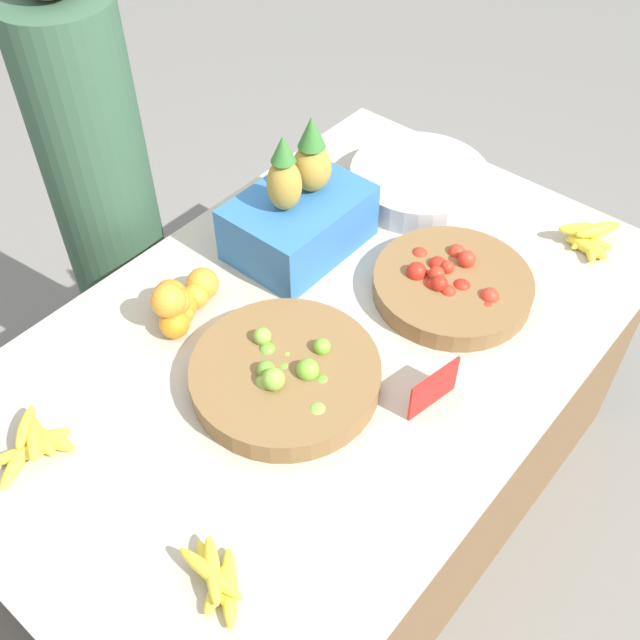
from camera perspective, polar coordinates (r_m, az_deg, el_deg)
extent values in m
plane|color=gray|center=(2.41, 0.00, -13.20)|extent=(12.00, 12.00, 0.00)
cube|color=brown|center=(2.10, 0.00, -8.13)|extent=(1.67, 1.06, 0.74)
cube|color=#BCB29E|center=(1.80, 0.00, -1.22)|extent=(1.74, 1.10, 0.01)
cylinder|color=olive|center=(1.68, -2.66, -4.20)|extent=(0.43, 0.43, 0.06)
sphere|color=#7AB238|center=(1.70, -4.12, -3.44)|extent=(0.05, 0.05, 0.05)
sphere|color=#6BA333|center=(1.65, 0.17, -4.94)|extent=(0.05, 0.05, 0.05)
sphere|color=#7AB238|center=(1.70, -2.47, -3.11)|extent=(0.05, 0.05, 0.05)
sphere|color=#6BA333|center=(1.71, -4.03, -2.48)|extent=(0.05, 0.05, 0.05)
sphere|color=#89BC42|center=(1.60, -0.20, -7.16)|extent=(0.05, 0.05, 0.05)
sphere|color=#7AB238|center=(1.68, -0.71, -4.44)|extent=(0.05, 0.05, 0.05)
sphere|color=#89BC42|center=(1.61, -3.56, -4.53)|extent=(0.05, 0.05, 0.05)
sphere|color=#89BC42|center=(1.65, -4.05, -4.95)|extent=(0.05, 0.05, 0.05)
sphere|color=#6BA333|center=(1.73, -3.81, -2.41)|extent=(0.05, 0.05, 0.05)
sphere|color=#6BA333|center=(1.64, -4.14, -3.80)|extent=(0.04, 0.04, 0.04)
sphere|color=#6BA333|center=(1.68, -2.72, -3.98)|extent=(0.05, 0.05, 0.05)
sphere|color=#7AB238|center=(1.64, -0.94, -3.82)|extent=(0.05, 0.05, 0.05)
sphere|color=#7AB238|center=(1.68, 0.15, -2.04)|extent=(0.04, 0.04, 0.04)
sphere|color=#89BC42|center=(1.71, -4.42, -1.25)|extent=(0.04, 0.04, 0.04)
cylinder|color=olive|center=(1.91, 10.04, 2.60)|extent=(0.40, 0.40, 0.05)
sphere|color=red|center=(1.88, 7.37, 3.64)|extent=(0.05, 0.05, 0.05)
sphere|color=red|center=(1.85, 9.74, 2.06)|extent=(0.04, 0.04, 0.04)
sphere|color=red|center=(1.95, 7.59, 4.88)|extent=(0.05, 0.05, 0.05)
sphere|color=red|center=(1.92, 13.75, 2.09)|extent=(0.05, 0.05, 0.05)
sphere|color=red|center=(1.87, 8.86, 3.46)|extent=(0.04, 0.04, 0.04)
sphere|color=red|center=(1.88, 10.71, 2.39)|extent=(0.05, 0.05, 0.05)
sphere|color=red|center=(1.92, 10.17, 3.13)|extent=(0.05, 0.05, 0.05)
sphere|color=red|center=(1.85, 9.09, 2.76)|extent=(0.04, 0.04, 0.04)
sphere|color=red|center=(1.92, 8.95, 4.12)|extent=(0.05, 0.05, 0.05)
sphere|color=red|center=(1.90, 9.67, 3.98)|extent=(0.04, 0.04, 0.04)
sphere|color=red|center=(1.92, 11.12, 4.58)|extent=(0.05, 0.05, 0.05)
sphere|color=red|center=(1.85, 12.56, 0.71)|extent=(0.05, 0.05, 0.05)
sphere|color=red|center=(1.89, 8.62, 3.21)|extent=(0.04, 0.04, 0.04)
sphere|color=red|center=(1.87, 8.50, 2.62)|extent=(0.04, 0.04, 0.04)
sphere|color=red|center=(1.96, 10.36, 5.07)|extent=(0.05, 0.05, 0.05)
sphere|color=red|center=(1.99, 9.96, 4.90)|extent=(0.05, 0.05, 0.05)
sphere|color=red|center=(1.87, 10.91, 1.14)|extent=(0.04, 0.04, 0.04)
sphere|color=red|center=(1.86, 12.80, 1.73)|extent=(0.05, 0.05, 0.05)
sphere|color=orange|center=(1.85, -10.40, 1.11)|extent=(0.07, 0.07, 0.07)
sphere|color=orange|center=(1.87, -11.33, 1.80)|extent=(0.08, 0.08, 0.08)
sphere|color=orange|center=(1.87, -9.46, 1.82)|extent=(0.06, 0.06, 0.06)
sphere|color=orange|center=(1.81, -11.04, -0.27)|extent=(0.07, 0.07, 0.07)
sphere|color=orange|center=(1.84, -10.60, 1.15)|extent=(0.08, 0.08, 0.08)
sphere|color=orange|center=(1.83, -10.60, 0.60)|extent=(0.07, 0.07, 0.07)
sphere|color=orange|center=(1.88, -8.94, 2.74)|extent=(0.08, 0.08, 0.08)
sphere|color=orange|center=(1.79, -10.89, 1.38)|extent=(0.07, 0.07, 0.07)
sphere|color=orange|center=(1.77, -11.48, 1.47)|extent=(0.08, 0.08, 0.08)
cylinder|color=silver|center=(2.21, 7.56, 10.41)|extent=(0.40, 0.40, 0.08)
cube|color=red|center=(1.64, 8.70, -5.13)|extent=(0.14, 0.03, 0.11)
cube|color=#3370B7|center=(1.98, -1.64, 7.42)|extent=(0.36, 0.26, 0.16)
ellipsoid|color=#B28E38|center=(1.86, -2.73, 10.24)|extent=(0.09, 0.09, 0.14)
cone|color=#387A33|center=(1.80, -2.85, 12.90)|extent=(0.06, 0.06, 0.07)
ellipsoid|color=#B28E38|center=(1.93, -0.63, 11.52)|extent=(0.10, 0.10, 0.13)
cone|color=#387A33|center=(1.87, -0.65, 14.15)|extent=(0.07, 0.07, 0.08)
ellipsoid|color=yellow|center=(1.69, -21.96, -9.71)|extent=(0.15, 0.10, 0.03)
ellipsoid|color=yellow|center=(1.70, -20.49, -8.39)|extent=(0.05, 0.12, 0.03)
ellipsoid|color=yellow|center=(1.69, -20.03, -8.48)|extent=(0.07, 0.14, 0.03)
ellipsoid|color=yellow|center=(1.69, -20.47, -8.71)|extent=(0.13, 0.07, 0.03)
ellipsoid|color=yellow|center=(1.69, -21.48, -9.37)|extent=(0.14, 0.10, 0.03)
ellipsoid|color=yellow|center=(1.70, -21.53, -7.62)|extent=(0.10, 0.09, 0.03)
ellipsoid|color=yellow|center=(1.68, -20.98, -8.46)|extent=(0.09, 0.11, 0.03)
ellipsoid|color=yellow|center=(1.46, -8.14, -18.62)|extent=(0.08, 0.15, 0.03)
ellipsoid|color=yellow|center=(1.45, -7.66, -19.39)|extent=(0.12, 0.07, 0.03)
ellipsoid|color=yellow|center=(1.45, -6.93, -19.57)|extent=(0.13, 0.13, 0.03)
ellipsoid|color=yellow|center=(1.44, -8.38, -18.55)|extent=(0.03, 0.16, 0.03)
ellipsoid|color=yellow|center=(1.44, -8.18, -18.35)|extent=(0.11, 0.13, 0.03)
ellipsoid|color=yellow|center=(2.16, 19.82, 6.04)|extent=(0.11, 0.09, 0.03)
ellipsoid|color=yellow|center=(2.13, 20.04, 5.32)|extent=(0.13, 0.08, 0.03)
ellipsoid|color=yellow|center=(2.12, 19.74, 5.25)|extent=(0.05, 0.12, 0.04)
ellipsoid|color=yellow|center=(2.15, 19.62, 5.77)|extent=(0.12, 0.05, 0.03)
ellipsoid|color=yellow|center=(2.14, 19.81, 5.53)|extent=(0.08, 0.12, 0.03)
ellipsoid|color=yellow|center=(2.13, 19.29, 6.55)|extent=(0.10, 0.12, 0.03)
ellipsoid|color=yellow|center=(2.14, 20.40, 6.46)|extent=(0.13, 0.10, 0.04)
cylinder|color=#385B42|center=(2.30, -15.57, 6.83)|extent=(0.29, 0.29, 1.35)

